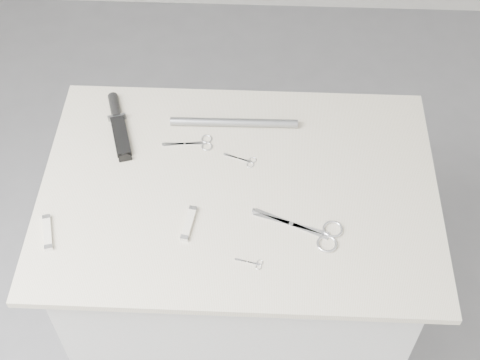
{
  "coord_description": "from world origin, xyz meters",
  "views": [
    {
      "loc": [
        0.05,
        -1.04,
        2.24
      ],
      "look_at": [
        0.0,
        0.02,
        0.92
      ],
      "focal_mm": 50.0,
      "sensor_mm": 36.0,
      "label": 1
    }
  ],
  "objects_px": {
    "tiny_scissors": "(253,263)",
    "sheathed_knife": "(118,122)",
    "embroidery_scissors_b": "(244,160)",
    "plinth": "(239,282)",
    "metal_rail": "(234,122)",
    "pocket_knife_b": "(189,223)",
    "large_shears": "(316,232)",
    "pocket_knife_a": "(48,232)",
    "embroidery_scissors_a": "(198,143)"
  },
  "relations": [
    {
      "from": "plinth",
      "to": "metal_rail",
      "type": "relative_size",
      "value": 2.61
    },
    {
      "from": "embroidery_scissors_a",
      "to": "embroidery_scissors_b",
      "type": "distance_m",
      "value": 0.14
    },
    {
      "from": "metal_rail",
      "to": "sheathed_knife",
      "type": "bearing_deg",
      "value": -178.28
    },
    {
      "from": "large_shears",
      "to": "embroidery_scissors_b",
      "type": "bearing_deg",
      "value": 149.32
    },
    {
      "from": "embroidery_scissors_a",
      "to": "tiny_scissors",
      "type": "bearing_deg",
      "value": -72.16
    },
    {
      "from": "plinth",
      "to": "embroidery_scissors_b",
      "type": "distance_m",
      "value": 0.48
    },
    {
      "from": "plinth",
      "to": "sheathed_knife",
      "type": "xyz_separation_m",
      "value": [
        -0.34,
        0.2,
        0.48
      ]
    },
    {
      "from": "embroidery_scissors_a",
      "to": "metal_rail",
      "type": "bearing_deg",
      "value": 31.78
    },
    {
      "from": "sheathed_knife",
      "to": "embroidery_scissors_b",
      "type": "bearing_deg",
      "value": -125.33
    },
    {
      "from": "large_shears",
      "to": "sheathed_knife",
      "type": "distance_m",
      "value": 0.62
    },
    {
      "from": "sheathed_knife",
      "to": "pocket_knife_a",
      "type": "height_order",
      "value": "sheathed_knife"
    },
    {
      "from": "embroidery_scissors_b",
      "to": "sheathed_knife",
      "type": "relative_size",
      "value": 0.38
    },
    {
      "from": "sheathed_knife",
      "to": "pocket_knife_a",
      "type": "distance_m",
      "value": 0.38
    },
    {
      "from": "embroidery_scissors_a",
      "to": "embroidery_scissors_b",
      "type": "xyz_separation_m",
      "value": [
        0.13,
        -0.05,
        -0.0
      ]
    },
    {
      "from": "plinth",
      "to": "tiny_scissors",
      "type": "bearing_deg",
      "value": -79.51
    },
    {
      "from": "large_shears",
      "to": "sheathed_knife",
      "type": "height_order",
      "value": "sheathed_knife"
    },
    {
      "from": "pocket_knife_b",
      "to": "metal_rail",
      "type": "xyz_separation_m",
      "value": [
        0.09,
        0.33,
        0.01
      ]
    },
    {
      "from": "plinth",
      "to": "metal_rail",
      "type": "xyz_separation_m",
      "value": [
        -0.02,
        0.21,
        0.48
      ]
    },
    {
      "from": "large_shears",
      "to": "embroidery_scissors_a",
      "type": "xyz_separation_m",
      "value": [
        -0.31,
        0.27,
        -0.0
      ]
    },
    {
      "from": "embroidery_scissors_a",
      "to": "pocket_knife_a",
      "type": "xyz_separation_m",
      "value": [
        -0.33,
        -0.3,
        0.0
      ]
    },
    {
      "from": "plinth",
      "to": "sheathed_knife",
      "type": "height_order",
      "value": "sheathed_knife"
    },
    {
      "from": "embroidery_scissors_b",
      "to": "metal_rail",
      "type": "bearing_deg",
      "value": 124.18
    },
    {
      "from": "embroidery_scissors_b",
      "to": "pocket_knife_a",
      "type": "xyz_separation_m",
      "value": [
        -0.46,
        -0.25,
        0.0
      ]
    },
    {
      "from": "embroidery_scissors_b",
      "to": "tiny_scissors",
      "type": "bearing_deg",
      "value": -65.03
    },
    {
      "from": "large_shears",
      "to": "pocket_knife_a",
      "type": "bearing_deg",
      "value": -157.16
    },
    {
      "from": "sheathed_knife",
      "to": "large_shears",
      "type": "bearing_deg",
      "value": -139.43
    },
    {
      "from": "embroidery_scissors_b",
      "to": "tiny_scissors",
      "type": "height_order",
      "value": "same"
    },
    {
      "from": "large_shears",
      "to": "pocket_knife_b",
      "type": "distance_m",
      "value": 0.3
    },
    {
      "from": "sheathed_knife",
      "to": "metal_rail",
      "type": "height_order",
      "value": "same"
    },
    {
      "from": "embroidery_scissors_b",
      "to": "embroidery_scissors_a",
      "type": "bearing_deg",
      "value": 176.16
    },
    {
      "from": "sheathed_knife",
      "to": "plinth",
      "type": "bearing_deg",
      "value": -138.01
    },
    {
      "from": "tiny_scissors",
      "to": "large_shears",
      "type": "bearing_deg",
      "value": 44.76
    },
    {
      "from": "plinth",
      "to": "pocket_knife_b",
      "type": "height_order",
      "value": "pocket_knife_b"
    },
    {
      "from": "plinth",
      "to": "pocket_knife_a",
      "type": "distance_m",
      "value": 0.67
    },
    {
      "from": "embroidery_scissors_b",
      "to": "tiny_scissors",
      "type": "xyz_separation_m",
      "value": [
        0.03,
        -0.31,
        -0.0
      ]
    },
    {
      "from": "metal_rail",
      "to": "embroidery_scissors_a",
      "type": "bearing_deg",
      "value": -142.75
    },
    {
      "from": "pocket_knife_a",
      "to": "pocket_knife_b",
      "type": "distance_m",
      "value": 0.34
    },
    {
      "from": "plinth",
      "to": "metal_rail",
      "type": "height_order",
      "value": "metal_rail"
    },
    {
      "from": "embroidery_scissors_a",
      "to": "pocket_knife_a",
      "type": "bearing_deg",
      "value": -143.09
    },
    {
      "from": "large_shears",
      "to": "metal_rail",
      "type": "bearing_deg",
      "value": 141.78
    },
    {
      "from": "tiny_scissors",
      "to": "sheathed_knife",
      "type": "relative_size",
      "value": 0.29
    },
    {
      "from": "sheathed_knife",
      "to": "metal_rail",
      "type": "xyz_separation_m",
      "value": [
        0.31,
        0.01,
        0.0
      ]
    },
    {
      "from": "large_shears",
      "to": "tiny_scissors",
      "type": "height_order",
      "value": "large_shears"
    },
    {
      "from": "pocket_knife_b",
      "to": "tiny_scissors",
      "type": "bearing_deg",
      "value": -114.55
    },
    {
      "from": "sheathed_knife",
      "to": "metal_rail",
      "type": "distance_m",
      "value": 0.31
    },
    {
      "from": "plinth",
      "to": "pocket_knife_b",
      "type": "bearing_deg",
      "value": -133.53
    },
    {
      "from": "tiny_scissors",
      "to": "metal_rail",
      "type": "bearing_deg",
      "value": 111.15
    },
    {
      "from": "embroidery_scissors_a",
      "to": "pocket_knife_b",
      "type": "distance_m",
      "value": 0.26
    },
    {
      "from": "embroidery_scissors_b",
      "to": "metal_rail",
      "type": "relative_size",
      "value": 0.25
    },
    {
      "from": "large_shears",
      "to": "pocket_knife_b",
      "type": "xyz_separation_m",
      "value": [
        -0.3,
        0.01,
        0.0
      ]
    }
  ]
}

